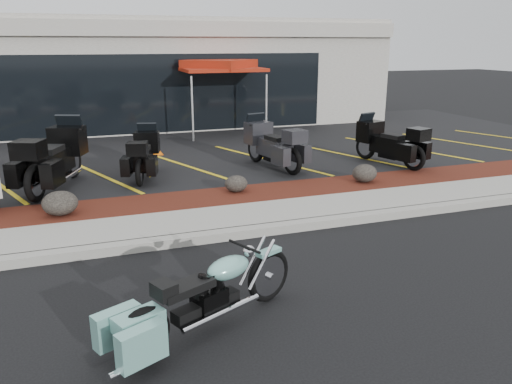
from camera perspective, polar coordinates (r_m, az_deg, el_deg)
name	(u,v)px	position (r m, az deg, el deg)	size (l,w,h in m)	color
ground	(260,257)	(7.69, 0.48, -7.47)	(90.00, 90.00, 0.00)	black
curb	(242,232)	(8.45, -1.57, -4.65)	(24.00, 0.25, 0.15)	gray
sidewalk	(231,219)	(9.08, -2.91, -3.12)	(24.00, 1.20, 0.15)	gray
mulch_bed	(214,200)	(10.18, -4.80, -0.93)	(24.00, 1.20, 0.16)	#34130B
upper_lot	(169,149)	(15.31, -9.88, 4.86)	(26.00, 9.60, 0.15)	black
dealership_building	(141,72)	(21.24, -13.05, 13.19)	(18.00, 8.16, 4.00)	gray
boulder_left	(60,203)	(9.63, -21.50, -1.20)	(0.63, 0.52, 0.44)	black
boulder_mid	(236,184)	(10.40, -2.28, 0.96)	(0.48, 0.40, 0.34)	black
boulder_right	(365,173)	(11.38, 12.31, 2.12)	(0.57, 0.47, 0.40)	black
hero_cruiser	(268,268)	(6.29, 1.43, -8.72)	(2.56, 0.65, 0.90)	#74B5AA
touring_black_front	(71,147)	(12.14, -20.37, 4.88)	(2.52, 0.96, 1.46)	black
touring_black_mid	(148,147)	(12.43, -12.24, 5.10)	(2.00, 0.76, 1.17)	black
touring_grey	(256,138)	(12.98, -0.04, 6.22)	(2.21, 0.84, 1.28)	#28282D
touring_black_rear	(366,136)	(13.62, 12.48, 6.26)	(2.15, 0.82, 1.25)	black
traffic_cone	(156,147)	(14.24, -11.38, 5.07)	(0.33, 0.33, 0.42)	#E36307
popup_canopy	(219,67)	(17.29, -4.20, 14.09)	(3.48, 3.48, 2.46)	silver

